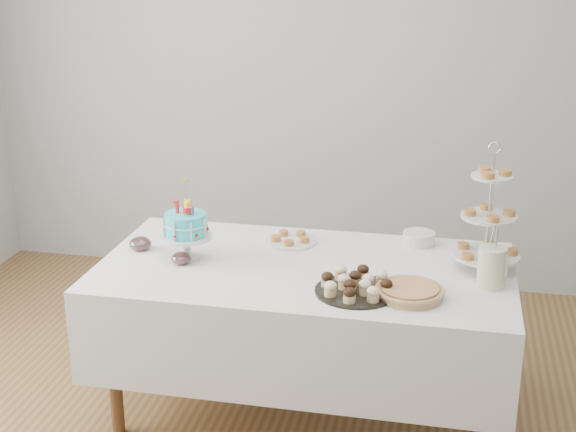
% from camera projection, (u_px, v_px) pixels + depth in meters
% --- Properties ---
extents(walls, '(5.04, 4.04, 2.70)m').
position_uv_depth(walls, '(292.00, 162.00, 3.27)').
color(walls, '#A0A2A5').
rests_on(walls, floor).
extents(table, '(1.92, 1.02, 0.77)m').
position_uv_depth(table, '(304.00, 310.00, 3.80)').
color(table, silver).
rests_on(table, floor).
extents(birthday_cake, '(0.25, 0.25, 0.38)m').
position_uv_depth(birthday_cake, '(186.00, 238.00, 3.79)').
color(birthday_cake, silver).
rests_on(birthday_cake, table).
extents(cupcake_tray, '(0.36, 0.36, 0.08)m').
position_uv_depth(cupcake_tray, '(356.00, 284.00, 3.44)').
color(cupcake_tray, black).
rests_on(cupcake_tray, table).
extents(pie, '(0.30, 0.30, 0.05)m').
position_uv_depth(pie, '(410.00, 291.00, 3.39)').
color(pie, tan).
rests_on(pie, table).
extents(tiered_stand, '(0.31, 0.31, 0.60)m').
position_uv_depth(tiered_stand, '(489.00, 217.00, 3.62)').
color(tiered_stand, silver).
rests_on(tiered_stand, table).
extents(plate_stack, '(0.16, 0.16, 0.06)m').
position_uv_depth(plate_stack, '(419.00, 238.00, 3.99)').
color(plate_stack, silver).
rests_on(plate_stack, table).
extents(pastry_plate, '(0.26, 0.26, 0.04)m').
position_uv_depth(pastry_plate, '(291.00, 239.00, 4.02)').
color(pastry_plate, silver).
rests_on(pastry_plate, table).
extents(jam_bowl_a, '(0.10, 0.10, 0.06)m').
position_uv_depth(jam_bowl_a, '(181.00, 258.00, 3.75)').
color(jam_bowl_a, silver).
rests_on(jam_bowl_a, table).
extents(jam_bowl_b, '(0.11, 0.11, 0.06)m').
position_uv_depth(jam_bowl_b, '(140.00, 244.00, 3.92)').
color(jam_bowl_b, silver).
rests_on(jam_bowl_b, table).
extents(utensil_pitcher, '(0.13, 0.12, 0.28)m').
position_uv_depth(utensil_pitcher, '(492.00, 266.00, 3.48)').
color(utensil_pitcher, white).
rests_on(utensil_pitcher, table).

